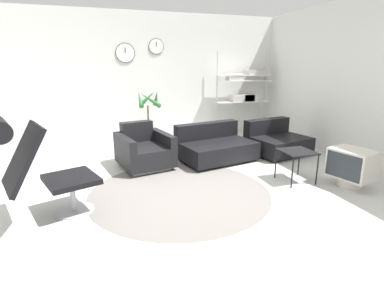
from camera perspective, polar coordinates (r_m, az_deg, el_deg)
The scene contains 12 objects.
ground_plane at distance 4.27m, azimuth 0.36°, elevation -8.15°, with size 12.00×12.00×0.00m, color silver.
wall_back at distance 7.02m, azimuth -7.72°, elevation 12.51°, with size 12.00×0.09×2.80m.
wall_right at distance 5.67m, azimuth 31.77°, elevation 9.96°, with size 0.06×12.00×2.80m.
round_rug at distance 4.10m, azimuth -2.36°, elevation -9.10°, with size 2.43×2.43×0.01m.
lounge_chair at distance 3.55m, azimuth -27.98°, elevation -2.52°, with size 1.13×0.88×1.18m.
armchair_red at distance 5.09m, azimuth -9.16°, elevation -1.35°, with size 0.96×1.04×0.72m.
couch_low at distance 5.40m, azimuth 4.39°, elevation -0.65°, with size 1.43×1.12×0.64m.
couch_second at distance 6.00m, azimuth 15.74°, elevation 0.39°, with size 1.18×1.06×0.64m.
side_table at distance 4.60m, azimuth 19.37°, elevation -1.81°, with size 0.45×0.45×0.46m.
crt_television at distance 4.73m, azimuth 28.11°, elevation -3.71°, with size 0.56×0.64×0.54m.
potted_plant at distance 6.45m, azimuth -8.22°, elevation 4.35°, with size 0.48×0.51×1.19m.
shelf_unit at distance 7.44m, azimuth 10.03°, elevation 10.54°, with size 1.35×0.28×1.98m.
Camera 1 is at (-1.20, -3.74, 1.66)m, focal length 28.00 mm.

